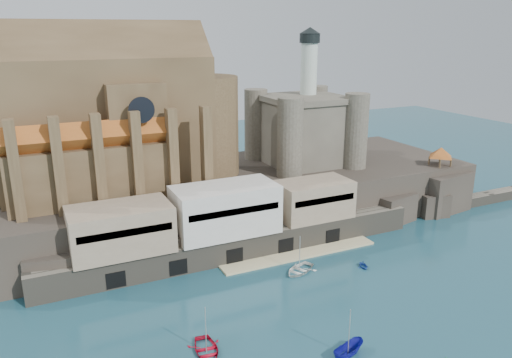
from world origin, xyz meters
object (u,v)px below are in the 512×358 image
at_px(castle_keep, 304,126).
at_px(boat_2, 348,355).
at_px(church, 117,123).
at_px(pavilion, 441,153).
at_px(boat_0, 206,352).

bearing_deg(castle_keep, boat_2, -114.62).
relative_size(church, boat_2, 9.40).
height_order(pavilion, boat_0, pavilion).
bearing_deg(castle_keep, church, 178.89).
bearing_deg(pavilion, boat_2, -144.11).
distance_m(castle_keep, boat_2, 58.62).
relative_size(church, pavilion, 7.34).
bearing_deg(boat_0, boat_2, -20.52).
xyz_separation_m(church, castle_keep, (40.21, -0.78, -3.81)).
distance_m(church, boat_2, 58.49).
bearing_deg(boat_2, church, 3.63).
xyz_separation_m(castle_keep, pavilion, (25.92, -15.08, -5.59)).
xyz_separation_m(pavilion, boat_2, (-49.12, -35.55, -12.73)).
bearing_deg(boat_0, church, 98.52).
distance_m(church, boat_0, 48.66).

